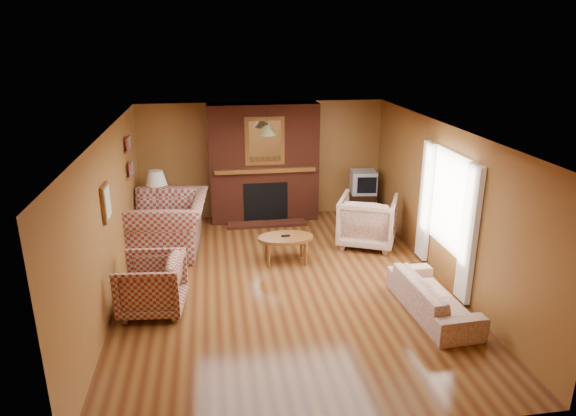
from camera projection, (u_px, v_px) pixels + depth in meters
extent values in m
plane|color=#4C2410|center=(285.00, 284.00, 7.99)|extent=(6.50, 6.50, 0.00)
plane|color=silver|center=(285.00, 131.00, 7.22)|extent=(6.50, 6.50, 0.00)
plane|color=olive|center=(263.00, 160.00, 10.65)|extent=(6.50, 0.00, 6.50)
plane|color=olive|center=(338.00, 329.00, 4.56)|extent=(6.50, 0.00, 6.50)
plane|color=olive|center=(110.00, 220.00, 7.25)|extent=(0.00, 6.50, 6.50)
plane|color=olive|center=(444.00, 203.00, 7.96)|extent=(0.00, 6.50, 6.50)
cube|color=#582113|center=(264.00, 163.00, 10.41)|extent=(2.20, 0.50, 2.40)
cube|color=black|center=(266.00, 202.00, 10.44)|extent=(0.90, 0.06, 0.80)
cube|color=#582113|center=(267.00, 224.00, 10.42)|extent=(1.60, 0.35, 0.06)
cube|color=brown|center=(265.00, 170.00, 10.18)|extent=(2.00, 0.18, 0.08)
cube|color=brown|center=(265.00, 141.00, 10.03)|extent=(0.78, 0.05, 0.95)
cube|color=white|center=(265.00, 141.00, 10.00)|extent=(0.62, 0.02, 0.80)
cube|color=beige|center=(469.00, 235.00, 7.11)|extent=(0.08, 0.35, 2.00)
cube|color=beige|center=(426.00, 202.00, 8.51)|extent=(0.08, 0.35, 2.00)
cube|color=white|center=(449.00, 201.00, 7.74)|extent=(0.03, 1.10, 1.50)
cube|color=brown|center=(130.00, 175.00, 8.98)|extent=(0.06, 0.55, 0.04)
cube|color=brown|center=(128.00, 149.00, 8.84)|extent=(0.06, 0.55, 0.04)
cube|color=brown|center=(106.00, 203.00, 6.86)|extent=(0.04, 0.40, 0.50)
cube|color=white|center=(108.00, 203.00, 6.86)|extent=(0.01, 0.32, 0.42)
cylinder|color=black|center=(267.00, 118.00, 9.43)|extent=(0.01, 0.01, 0.35)
cone|color=#AF7E46|center=(267.00, 130.00, 9.50)|extent=(0.36, 0.36, 0.18)
imported|color=maroon|center=(169.00, 224.00, 9.06)|extent=(1.45, 1.63, 0.99)
imported|color=maroon|center=(151.00, 285.00, 7.09)|extent=(0.96, 0.94, 0.80)
imported|color=beige|center=(433.00, 296.00, 7.09)|extent=(0.77, 1.74, 0.50)
imported|color=beige|center=(368.00, 221.00, 9.35)|extent=(1.32, 1.33, 0.92)
ellipsoid|color=brown|center=(286.00, 238.00, 8.61)|extent=(0.93, 0.58, 0.05)
cube|color=black|center=(286.00, 236.00, 8.59)|extent=(0.15, 0.05, 0.02)
cylinder|color=brown|center=(302.00, 245.00, 8.90)|extent=(0.05, 0.05, 0.42)
cylinder|color=brown|center=(266.00, 247.00, 8.81)|extent=(0.05, 0.05, 0.42)
cylinder|color=brown|center=(306.00, 254.00, 8.55)|extent=(0.05, 0.05, 0.42)
cylinder|color=brown|center=(269.00, 256.00, 8.46)|extent=(0.05, 0.05, 0.42)
cube|color=brown|center=(159.00, 220.00, 9.89)|extent=(0.43, 0.43, 0.57)
sphere|color=silver|center=(157.00, 197.00, 9.75)|extent=(0.33, 0.33, 0.33)
cylinder|color=black|center=(157.00, 188.00, 9.69)|extent=(0.03, 0.03, 0.10)
cone|color=silver|center=(156.00, 178.00, 9.63)|extent=(0.42, 0.42, 0.29)
cube|color=black|center=(362.00, 205.00, 10.82)|extent=(0.51, 0.47, 0.54)
cube|color=#A0A2A7|center=(363.00, 182.00, 10.65)|extent=(0.57, 0.55, 0.47)
cube|color=black|center=(367.00, 185.00, 10.41)|extent=(0.39, 0.07, 0.33)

